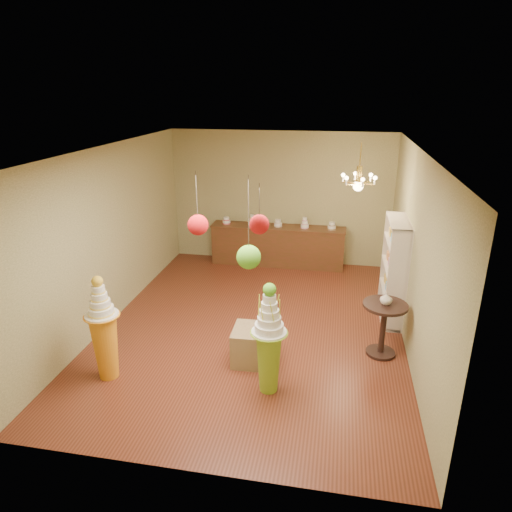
% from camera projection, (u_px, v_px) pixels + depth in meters
% --- Properties ---
extents(floor, '(6.50, 6.50, 0.00)m').
position_uv_depth(floor, '(253.00, 326.00, 7.89)').
color(floor, '#5B2718').
rests_on(floor, ground).
extents(ceiling, '(6.50, 6.50, 0.00)m').
position_uv_depth(ceiling, '(253.00, 150.00, 6.85)').
color(ceiling, silver).
rests_on(ceiling, ground).
extents(wall_back, '(5.00, 0.04, 3.00)m').
position_uv_depth(wall_back, '(280.00, 198.00, 10.37)').
color(wall_back, '#979466').
rests_on(wall_back, ground).
extents(wall_front, '(5.00, 0.04, 3.00)m').
position_uv_depth(wall_front, '(190.00, 352.00, 4.38)').
color(wall_front, '#979466').
rests_on(wall_front, ground).
extents(wall_left, '(0.04, 6.50, 3.00)m').
position_uv_depth(wall_left, '(110.00, 235.00, 7.80)').
color(wall_left, '#979466').
rests_on(wall_left, ground).
extents(wall_right, '(0.04, 6.50, 3.00)m').
position_uv_depth(wall_right, '(414.00, 254.00, 6.94)').
color(wall_right, '#979466').
rests_on(wall_right, ground).
extents(pedestal_green, '(0.57, 0.57, 1.58)m').
position_uv_depth(pedestal_green, '(269.00, 348.00, 6.01)').
color(pedestal_green, '#81AD26').
rests_on(pedestal_green, floor).
extents(pedestal_orange, '(0.49, 0.49, 1.55)m').
position_uv_depth(pedestal_orange, '(105.00, 338.00, 6.31)').
color(pedestal_orange, orange).
rests_on(pedestal_orange, floor).
extents(burlap_riser, '(0.61, 0.61, 0.54)m').
position_uv_depth(burlap_riser, '(253.00, 345.00, 6.80)').
color(burlap_riser, olive).
rests_on(burlap_riser, floor).
extents(sideboard, '(3.04, 0.54, 1.16)m').
position_uv_depth(sideboard, '(278.00, 245.00, 10.46)').
color(sideboard, '#522F1A').
rests_on(sideboard, floor).
extents(shelving_unit, '(0.33, 1.20, 1.80)m').
position_uv_depth(shelving_unit, '(394.00, 270.00, 7.92)').
color(shelving_unit, beige).
rests_on(shelving_unit, floor).
extents(round_table, '(0.89, 0.89, 0.86)m').
position_uv_depth(round_table, '(384.00, 322.00, 6.88)').
color(round_table, black).
rests_on(round_table, floor).
extents(vase, '(0.22, 0.22, 0.19)m').
position_uv_depth(vase, '(386.00, 298.00, 6.74)').
color(vase, beige).
rests_on(vase, round_table).
extents(pom_red_left, '(0.25, 0.25, 0.76)m').
position_uv_depth(pom_red_left, '(198.00, 225.00, 5.36)').
color(pom_red_left, '#393429').
rests_on(pom_red_left, ceiling).
extents(pom_green_mid, '(0.28, 0.28, 1.09)m').
position_uv_depth(pom_green_mid, '(249.00, 257.00, 5.24)').
color(pom_green_mid, '#393429').
rests_on(pom_green_mid, ceiling).
extents(pom_red_right, '(0.20, 0.20, 0.53)m').
position_uv_depth(pom_red_right, '(259.00, 224.00, 4.64)').
color(pom_red_right, '#393429').
rests_on(pom_red_right, ceiling).
extents(chandelier, '(0.82, 0.82, 0.85)m').
position_uv_depth(chandelier, '(358.00, 183.00, 7.98)').
color(chandelier, gold).
rests_on(chandelier, ceiling).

